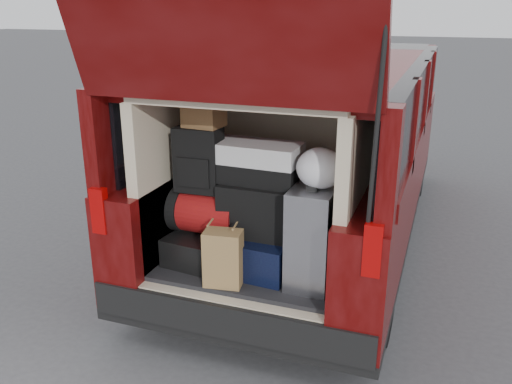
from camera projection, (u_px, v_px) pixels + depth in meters
ground at (246, 345)px, 3.79m from camera, size 80.00×80.00×0.00m
minivan at (315, 154)px, 5.14m from camera, size 1.90×5.35×2.77m
load_floor at (259, 292)px, 3.94m from camera, size 1.24×1.05×0.55m
black_hardshell at (201, 245)px, 3.82m from camera, size 0.42×0.54×0.20m
navy_hardshell at (263, 249)px, 3.70m from camera, size 0.51×0.60×0.25m
silver_roller at (314, 235)px, 3.43m from camera, size 0.28×0.44×0.65m
kraft_bag at (223, 258)px, 3.43m from camera, size 0.26×0.19×0.37m
red_duffel at (207, 212)px, 3.74m from camera, size 0.49×0.33×0.31m
black_soft_case at (258, 209)px, 3.59m from camera, size 0.49×0.29×0.35m
backpack at (199, 159)px, 3.62m from camera, size 0.31×0.20×0.44m
twotone_duffel at (256, 162)px, 3.56m from camera, size 0.60×0.33×0.26m
grocery_sack_lower at (204, 110)px, 3.53m from camera, size 0.26×0.22×0.22m
plastic_bag_right at (320, 168)px, 3.26m from camera, size 0.30×0.28×0.25m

